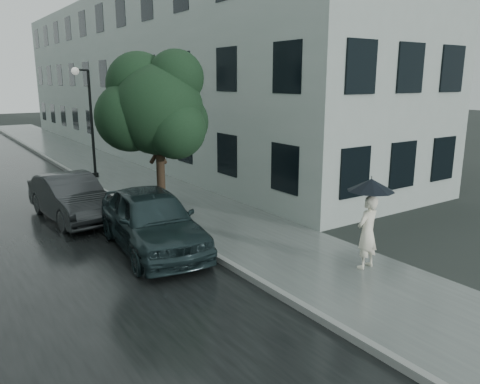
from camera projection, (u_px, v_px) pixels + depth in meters
ground at (303, 263)px, 11.09m from camera, size 120.00×120.00×0.00m
sidewalk at (127, 177)px, 20.87m from camera, size 3.50×60.00×0.01m
kerb_near at (85, 181)px, 19.85m from camera, size 0.15×60.00×0.15m
building_near at (159, 76)px, 28.70m from camera, size 7.02×36.00×9.00m
pedestrian at (367, 232)px, 10.65m from camera, size 0.67×0.49×1.71m
umbrella at (371, 185)px, 10.41m from camera, size 1.14×1.14×1.22m
street_tree at (157, 108)px, 13.29m from camera, size 3.35×3.04×5.09m
lamp_post at (88, 116)px, 20.25m from camera, size 0.85×0.35×4.76m
car_near at (152, 220)px, 11.85m from camera, size 2.35×4.81×1.58m
car_far at (71, 197)px, 14.48m from camera, size 1.77×4.31×1.39m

